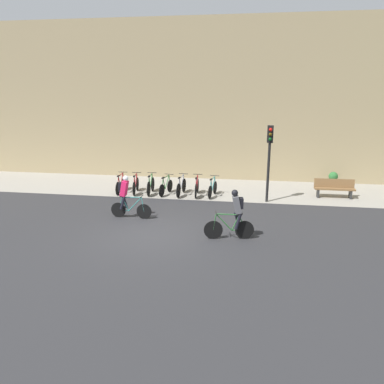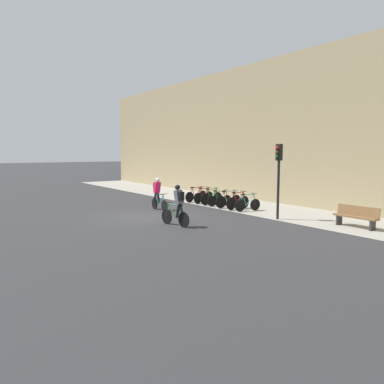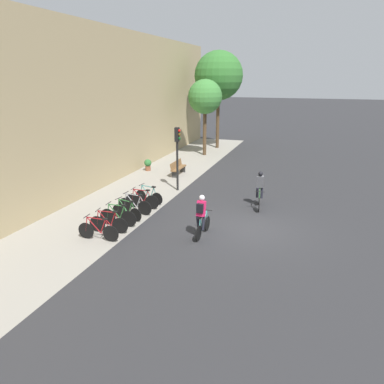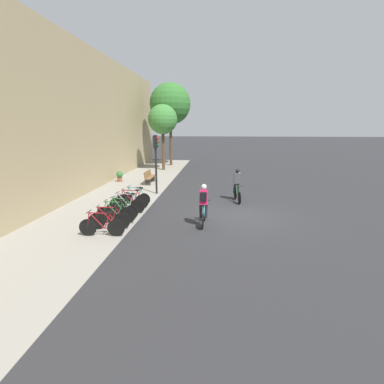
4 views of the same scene
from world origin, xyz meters
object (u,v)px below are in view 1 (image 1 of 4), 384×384
at_px(cyclist_grey, 235,213).
at_px(parked_bike_2, 151,185).
at_px(parked_bike_0, 121,185).
at_px(parked_bike_1, 136,185).
at_px(parked_bike_4, 181,187).
at_px(parked_bike_5, 197,187).
at_px(parked_bike_6, 213,188).
at_px(traffic_light_pole, 269,150).
at_px(cyclist_pink, 126,195).
at_px(parked_bike_3, 166,187).
at_px(bench, 334,188).
at_px(potted_plant, 333,178).

distance_m(cyclist_grey, parked_bike_2, 6.88).
distance_m(parked_bike_0, parked_bike_2, 1.54).
xyz_separation_m(parked_bike_1, parked_bike_4, (2.32, -0.00, 0.01)).
bearing_deg(parked_bike_1, parked_bike_5, -0.00).
distance_m(cyclist_grey, parked_bike_4, 6.02).
relative_size(parked_bike_6, traffic_light_pole, 0.45).
bearing_deg(parked_bike_4, cyclist_pink, -112.81).
relative_size(parked_bike_0, parked_bike_1, 1.05).
height_order(cyclist_pink, parked_bike_2, cyclist_pink).
height_order(parked_bike_3, parked_bike_6, parked_bike_6).
bearing_deg(parked_bike_2, traffic_light_pole, -5.76).
height_order(parked_bike_1, parked_bike_5, parked_bike_5).
bearing_deg(parked_bike_3, parked_bike_4, 0.03).
xyz_separation_m(cyclist_pink, parked_bike_3, (0.79, 3.71, -0.56)).
relative_size(parked_bike_0, parked_bike_4, 0.99).
distance_m(parked_bike_1, parked_bike_2, 0.77).
bearing_deg(parked_bike_0, cyclist_grey, -41.81).
height_order(parked_bike_0, parked_bike_5, parked_bike_5).
bearing_deg(bench, parked_bike_6, -173.77).
bearing_deg(parked_bike_4, potted_plant, 20.82).
relative_size(parked_bike_4, bench, 0.94).
bearing_deg(parked_bike_3, cyclist_pink, -101.96).
xyz_separation_m(parked_bike_3, parked_bike_4, (0.77, 0.00, 0.03)).
xyz_separation_m(parked_bike_4, bench, (7.32, 0.63, 0.07)).
bearing_deg(parked_bike_4, parked_bike_0, -179.99).
bearing_deg(parked_bike_3, potted_plant, 19.07).
relative_size(cyclist_pink, parked_bike_4, 1.00).
height_order(cyclist_grey, parked_bike_3, cyclist_grey).
xyz_separation_m(parked_bike_0, potted_plant, (10.82, 2.94, 0.04)).
relative_size(parked_bike_0, parked_bike_6, 1.09).
height_order(cyclist_grey, parked_bike_5, cyclist_grey).
distance_m(parked_bike_1, parked_bike_5, 3.09).
distance_m(parked_bike_4, potted_plant, 8.27).
relative_size(cyclist_pink, parked_bike_0, 1.02).
height_order(parked_bike_1, traffic_light_pole, traffic_light_pole).
relative_size(cyclist_pink, parked_bike_2, 1.04).
relative_size(parked_bike_1, traffic_light_pole, 0.47).
distance_m(parked_bike_4, bench, 7.35).
bearing_deg(parked_bike_0, cyclist_pink, -67.55).
height_order(parked_bike_1, parked_bike_2, parked_bike_2).
distance_m(parked_bike_0, parked_bike_6, 4.64).
relative_size(parked_bike_3, parked_bike_6, 1.00).
relative_size(parked_bike_1, parked_bike_5, 0.97).
bearing_deg(cyclist_pink, parked_bike_3, 78.04).
bearing_deg(traffic_light_pole, parked_bike_3, 173.35).
height_order(cyclist_pink, potted_plant, cyclist_pink).
distance_m(cyclist_pink, parked_bike_1, 3.82).
bearing_deg(parked_bike_0, traffic_light_pole, -4.52).
bearing_deg(potted_plant, parked_bike_5, -157.10).
bearing_deg(parked_bike_6, cyclist_grey, -76.41).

